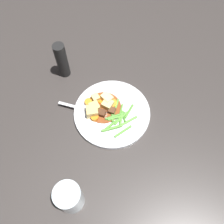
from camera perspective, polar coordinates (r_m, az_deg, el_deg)
name	(u,v)px	position (r m, az deg, el deg)	size (l,w,h in m)	color
ground_plane	(112,114)	(0.85, 0.00, -0.46)	(3.00, 3.00, 0.00)	#383330
dinner_plate	(112,113)	(0.85, 0.00, -0.23)	(0.26, 0.26, 0.01)	white
stew_sauce	(103,107)	(0.85, -1.98, 1.07)	(0.12, 0.12, 0.00)	brown
carrot_slice_0	(112,103)	(0.85, -0.11, 2.07)	(0.04, 0.04, 0.01)	orange
carrot_slice_1	(88,102)	(0.86, -5.42, 2.23)	(0.03, 0.03, 0.01)	orange
carrot_slice_2	(102,100)	(0.86, -2.35, 2.85)	(0.03, 0.03, 0.01)	orange
carrot_slice_3	(95,117)	(0.83, -3.99, -1.23)	(0.03, 0.03, 0.01)	orange
potato_chunk_0	(95,107)	(0.84, -4.01, 1.08)	(0.03, 0.03, 0.03)	#DBBC6B
potato_chunk_1	(96,98)	(0.86, -3.78, 3.17)	(0.03, 0.02, 0.03)	#E5CC7A
potato_chunk_2	(92,111)	(0.83, -4.57, 0.16)	(0.04, 0.04, 0.03)	#DBBC6B
potato_chunk_3	(107,98)	(0.85, -1.16, 3.13)	(0.04, 0.03, 0.03)	#EAD68C
potato_chunk_4	(108,104)	(0.84, -1.01, 1.74)	(0.03, 0.03, 0.03)	#E5CC7A
meat_chunk_0	(101,113)	(0.83, -2.46, -0.22)	(0.03, 0.02, 0.02)	#4C2B19
meat_chunk_1	(111,110)	(0.83, -0.13, 0.36)	(0.02, 0.02, 0.02)	#56331E
green_bean_0	(116,118)	(0.83, 0.90, -1.30)	(0.01, 0.01, 0.06)	#599E38
green_bean_1	(121,118)	(0.83, 2.12, -1.38)	(0.01, 0.01, 0.06)	#66AD42
green_bean_2	(115,116)	(0.83, 0.75, -0.91)	(0.01, 0.01, 0.07)	#4C8E33
green_bean_3	(123,116)	(0.83, 2.61, -0.92)	(0.01, 0.01, 0.05)	#4C8E33
green_bean_4	(129,111)	(0.84, 3.90, 0.17)	(0.01, 0.01, 0.06)	#599E38
green_bean_5	(112,128)	(0.81, -0.03, -3.75)	(0.01, 0.01, 0.07)	#599E38
green_bean_6	(123,131)	(0.81, 2.52, -4.45)	(0.01, 0.01, 0.07)	#599E38
green_bean_7	(126,122)	(0.82, 3.31, -2.39)	(0.01, 0.01, 0.08)	#66AD42
green_bean_8	(111,125)	(0.82, -0.30, -3.02)	(0.01, 0.01, 0.06)	#599E38
green_bean_9	(116,108)	(0.85, 0.98, 0.91)	(0.01, 0.01, 0.07)	#66AD42
green_bean_10	(121,112)	(0.84, 1.98, 0.01)	(0.01, 0.01, 0.06)	#599E38
green_bean_11	(112,111)	(0.84, 0.03, 0.27)	(0.01, 0.01, 0.08)	#599E38
green_bean_12	(122,118)	(0.83, 2.19, -1.42)	(0.01, 0.01, 0.05)	#66AD42
fork	(84,109)	(0.85, -6.35, 0.63)	(0.17, 0.08, 0.00)	silver
water_glass	(69,197)	(0.72, -9.72, -18.68)	(0.07, 0.07, 0.11)	silver
pepper_mill	(62,60)	(0.91, -11.39, 11.47)	(0.04, 0.04, 0.15)	black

